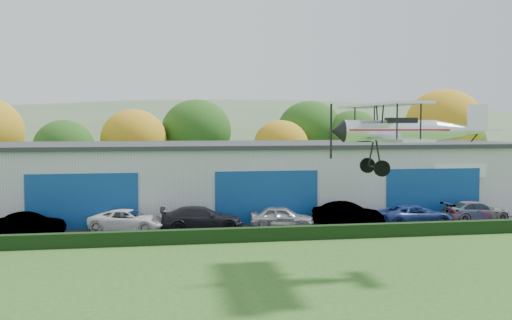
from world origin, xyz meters
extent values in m
cube|color=black|center=(3.00, 21.00, 0.03)|extent=(48.00, 9.00, 0.05)
cube|color=black|center=(3.00, 16.20, 0.40)|extent=(46.00, 0.60, 0.80)
cube|color=#B2B7BC|center=(5.00, 28.00, 2.50)|extent=(40.00, 12.00, 5.00)
cube|color=#2D3033|center=(5.00, 28.00, 5.15)|extent=(40.60, 12.60, 0.30)
cube|color=navy|center=(-7.00, 21.95, 1.80)|extent=(7.00, 0.12, 3.60)
cube|color=navy|center=(5.00, 21.95, 1.80)|extent=(7.00, 0.12, 3.60)
cube|color=navy|center=(17.00, 21.95, 1.80)|extent=(7.00, 0.12, 3.60)
cylinder|color=#3D2614|center=(-10.00, 38.00, 1.22)|extent=(0.36, 0.36, 2.45)
ellipsoid|color=#1E4C14|center=(-10.00, 38.00, 4.69)|extent=(5.32, 5.32, 4.79)
cylinder|color=#3D2614|center=(-4.00, 40.00, 1.40)|extent=(0.36, 0.36, 2.80)
ellipsoid|color=#AE7915|center=(-4.00, 40.00, 5.36)|extent=(6.08, 6.08, 5.47)
cylinder|color=#3D2614|center=(2.00, 42.00, 1.57)|extent=(0.36, 0.36, 3.15)
ellipsoid|color=#1E4C14|center=(2.00, 42.00, 6.03)|extent=(6.84, 6.84, 6.16)
cylinder|color=#3D2614|center=(10.00, 40.00, 1.22)|extent=(0.36, 0.36, 2.45)
ellipsoid|color=#AE7915|center=(10.00, 40.00, 4.69)|extent=(5.32, 5.32, 4.79)
cylinder|color=#3D2614|center=(18.00, 42.00, 1.40)|extent=(0.36, 0.36, 2.80)
ellipsoid|color=#1E4C14|center=(18.00, 42.00, 5.36)|extent=(6.08, 6.08, 5.47)
cylinder|color=#3D2614|center=(26.00, 38.00, 1.75)|extent=(0.36, 0.36, 3.50)
ellipsoid|color=#AE7915|center=(26.00, 38.00, 6.70)|extent=(7.60, 7.60, 6.84)
cylinder|color=#3D2614|center=(30.00, 42.00, 1.22)|extent=(0.36, 0.36, 2.45)
ellipsoid|color=#1E4C14|center=(30.00, 42.00, 4.69)|extent=(5.32, 5.32, 4.79)
cylinder|color=#3D2614|center=(14.00, 44.00, 1.57)|extent=(0.36, 0.36, 3.15)
ellipsoid|color=#1E4C14|center=(14.00, 44.00, 6.03)|extent=(6.84, 6.84, 6.16)
ellipsoid|color=#4C6642|center=(20.00, 140.00, -15.40)|extent=(320.00, 196.00, 56.00)
ellipsoid|color=#4C6642|center=(90.00, 140.00, -9.90)|extent=(240.00, 126.00, 36.00)
imported|color=gray|center=(-9.94, 20.29, 0.73)|extent=(4.13, 1.47, 1.36)
imported|color=silver|center=(-4.08, 20.60, 0.73)|extent=(5.36, 3.68, 1.36)
imported|color=black|center=(0.43, 20.06, 0.80)|extent=(5.26, 2.29, 1.51)
imported|color=silver|center=(5.64, 20.13, 0.74)|extent=(4.37, 2.69, 1.39)
imported|color=gray|center=(10.04, 19.97, 0.83)|extent=(5.01, 3.08, 1.56)
imported|color=navy|center=(14.36, 19.31, 0.75)|extent=(5.21, 2.77, 1.39)
imported|color=gray|center=(19.45, 20.41, 0.73)|extent=(4.67, 1.93, 1.35)
cylinder|color=silver|center=(7.85, 7.98, 6.45)|extent=(4.30, 1.19, 1.01)
cone|color=silver|center=(11.21, 7.83, 6.45)|extent=(2.51, 1.12, 1.01)
cone|color=black|center=(5.44, 8.08, 6.45)|extent=(0.60, 1.03, 1.01)
cube|color=#A70C11|center=(8.19, 7.96, 6.50)|extent=(4.74, 1.24, 0.07)
cube|color=black|center=(8.41, 7.95, 6.92)|extent=(1.37, 0.73, 0.28)
cube|color=silver|center=(7.63, 7.99, 6.11)|extent=(1.75, 8.12, 0.11)
cube|color=silver|center=(7.40, 8.00, 7.62)|extent=(1.88, 8.57, 0.11)
cylinder|color=black|center=(7.00, 5.10, 6.87)|extent=(0.07, 0.07, 1.46)
cylinder|color=black|center=(8.00, 5.06, 6.87)|extent=(0.07, 0.07, 1.46)
cylinder|color=black|center=(7.25, 10.92, 6.87)|extent=(0.07, 0.07, 1.46)
cylinder|color=black|center=(8.26, 10.87, 6.87)|extent=(0.07, 0.07, 1.46)
cylinder|color=black|center=(7.39, 7.60, 7.23)|extent=(0.08, 0.24, 0.84)
cylinder|color=black|center=(7.42, 8.39, 7.23)|extent=(0.08, 0.24, 0.84)
cylinder|color=black|center=(7.16, 7.53, 5.50)|extent=(0.11, 0.78, 1.37)
cylinder|color=black|center=(7.20, 8.48, 5.50)|extent=(0.11, 0.78, 1.37)
cylinder|color=black|center=(7.18, 8.01, 4.82)|extent=(0.17, 2.13, 0.08)
cylinder|color=black|center=(7.13, 7.00, 4.82)|extent=(0.72, 0.19, 0.72)
cylinder|color=black|center=(7.22, 9.01, 4.82)|extent=(0.72, 0.19, 0.72)
cylinder|color=black|center=(11.99, 7.79, 6.17)|extent=(0.41, 0.09, 0.47)
cube|color=silver|center=(11.99, 7.79, 6.50)|extent=(1.13, 2.95, 0.07)
cube|color=silver|center=(12.10, 7.79, 7.06)|extent=(1.01, 0.11, 1.23)
cube|color=black|center=(5.14, 8.10, 6.45)|extent=(0.07, 0.14, 2.46)
camera|label=1|loc=(-3.16, -18.64, 6.83)|focal=43.55mm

